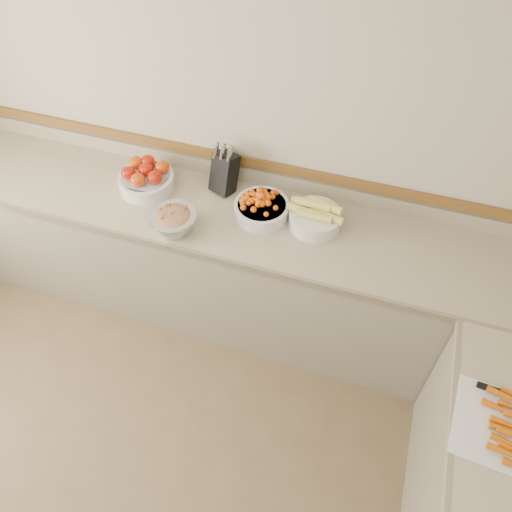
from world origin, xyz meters
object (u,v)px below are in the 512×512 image
(knife_block, at_px, (224,172))
(cherry_tomato_bowl, at_px, (261,207))
(tomato_bowl, at_px, (146,178))
(corn_bowl, at_px, (315,216))
(rhubarb_bowl, at_px, (174,221))

(knife_block, xyz_separation_m, cherry_tomato_bowl, (0.27, -0.14, -0.07))
(knife_block, height_order, tomato_bowl, knife_block)
(knife_block, bearing_deg, tomato_bowl, -163.89)
(corn_bowl, xyz_separation_m, rhubarb_bowl, (-0.71, -0.28, 0.01))
(corn_bowl, height_order, rhubarb_bowl, corn_bowl)
(knife_block, height_order, cherry_tomato_bowl, knife_block)
(tomato_bowl, distance_m, corn_bowl, 1.02)
(tomato_bowl, distance_m, rhubarb_bowl, 0.42)
(knife_block, bearing_deg, rhubarb_bowl, -108.69)
(tomato_bowl, bearing_deg, cherry_tomato_bowl, -1.09)
(knife_block, xyz_separation_m, corn_bowl, (0.57, -0.13, -0.06))
(tomato_bowl, distance_m, cherry_tomato_bowl, 0.72)
(tomato_bowl, relative_size, corn_bowl, 1.01)
(tomato_bowl, height_order, cherry_tomato_bowl, cherry_tomato_bowl)
(tomato_bowl, height_order, rhubarb_bowl, tomato_bowl)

